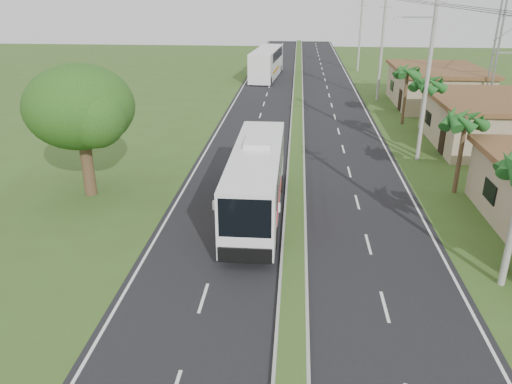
{
  "coord_description": "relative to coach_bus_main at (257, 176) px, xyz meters",
  "views": [
    {
      "loc": [
        -0.09,
        -16.24,
        11.3
      ],
      "look_at": [
        -1.98,
        6.72,
        1.8
      ],
      "focal_mm": 35.0,
      "sensor_mm": 36.0,
      "label": 1
    }
  ],
  "objects": [
    {
      "name": "coach_bus_far",
      "position": [
        -2.16,
        43.14,
        0.02
      ],
      "size": [
        3.86,
        13.06,
        3.75
      ],
      "rotation": [
        0.0,
        0.0,
        -0.08
      ],
      "color": "white",
      "rests_on": "ground"
    },
    {
      "name": "lane_edge_right",
      "position": [
        8.77,
        11.88,
        -2.1
      ],
      "size": [
        0.12,
        160.0,
        0.01
      ],
      "primitive_type": "cube",
      "color": "silver",
      "rests_on": "ground"
    },
    {
      "name": "shade_tree",
      "position": [
        -10.04,
        1.9,
        2.93
      ],
      "size": [
        6.3,
        6.0,
        7.54
      ],
      "color": "#473321",
      "rests_on": "ground"
    },
    {
      "name": "coach_bus_main",
      "position": [
        0.0,
        0.0,
        0.0
      ],
      "size": [
        2.54,
        11.83,
        3.82
      ],
      "rotation": [
        0.0,
        0.0,
        -0.0
      ],
      "color": "white",
      "rests_on": "ground"
    },
    {
      "name": "palm_verge_d",
      "position": [
        11.37,
        19.88,
        2.45
      ],
      "size": [
        2.4,
        2.4,
        5.25
      ],
      "color": "#473321",
      "rests_on": "ground"
    },
    {
      "name": "shop_mid",
      "position": [
        16.07,
        13.88,
        -0.25
      ],
      "size": [
        7.6,
        10.6,
        3.67
      ],
      "color": "tan",
      "rests_on": "ground"
    },
    {
      "name": "ground",
      "position": [
        2.07,
        -8.12,
        -2.1
      ],
      "size": [
        180.0,
        180.0,
        0.0
      ],
      "primitive_type": "plane",
      "color": "#38521E",
      "rests_on": "ground"
    },
    {
      "name": "road_asphalt",
      "position": [
        2.07,
        11.88,
        -2.09
      ],
      "size": [
        14.0,
        160.0,
        0.02
      ],
      "primitive_type": "cube",
      "color": "black",
      "rests_on": "ground"
    },
    {
      "name": "utility_pole_d",
      "position": [
        10.57,
        49.88,
        3.32
      ],
      "size": [
        1.6,
        0.28,
        10.5
      ],
      "color": "gray",
      "rests_on": "ground"
    },
    {
      "name": "utility_pole_b",
      "position": [
        10.54,
        9.88,
        4.15
      ],
      "size": [
        3.2,
        0.28,
        12.0
      ],
      "color": "gray",
      "rests_on": "ground"
    },
    {
      "name": "lane_edge_left",
      "position": [
        -4.63,
        11.88,
        -2.1
      ],
      "size": [
        0.12,
        160.0,
        0.01
      ],
      "primitive_type": "cube",
      "color": "silver",
      "rests_on": "ground"
    },
    {
      "name": "palm_verge_b",
      "position": [
        11.47,
        3.88,
        2.26
      ],
      "size": [
        2.4,
        2.4,
        5.05
      ],
      "color": "#473321",
      "rests_on": "ground"
    },
    {
      "name": "shop_far",
      "position": [
        16.07,
        27.88,
        -0.17
      ],
      "size": [
        8.6,
        11.6,
        3.82
      ],
      "color": "tan",
      "rests_on": "ground"
    },
    {
      "name": "median_strip",
      "position": [
        2.07,
        11.88,
        -2.0
      ],
      "size": [
        1.2,
        160.0,
        0.18
      ],
      "color": "gray",
      "rests_on": "ground"
    },
    {
      "name": "motorcyclist",
      "position": [
        0.07,
        4.87,
        -1.3
      ],
      "size": [
        2.02,
        1.31,
        2.27
      ],
      "rotation": [
        0.0,
        0.0,
        0.42
      ],
      "color": "black",
      "rests_on": "ground"
    },
    {
      "name": "palm_verge_c",
      "position": [
        10.87,
        10.88,
        3.02
      ],
      "size": [
        2.4,
        2.4,
        5.85
      ],
      "color": "#473321",
      "rests_on": "ground"
    },
    {
      "name": "utility_pole_c",
      "position": [
        10.57,
        29.88,
        3.57
      ],
      "size": [
        1.6,
        0.28,
        11.0
      ],
      "color": "gray",
      "rests_on": "ground"
    }
  ]
}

